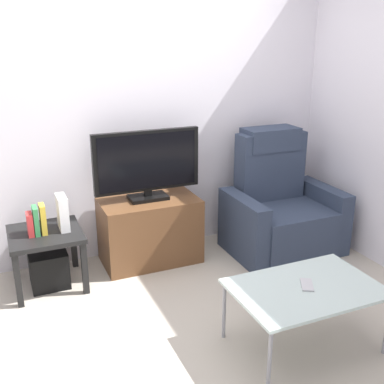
# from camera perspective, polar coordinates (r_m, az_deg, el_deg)

# --- Properties ---
(ground_plane) EXTENTS (6.40, 6.40, 0.00)m
(ground_plane) POSITION_cam_1_polar(r_m,az_deg,el_deg) (3.47, -1.65, -14.20)
(ground_plane) COLOR #B2A899
(wall_back) EXTENTS (6.40, 0.06, 2.60)m
(wall_back) POSITION_cam_1_polar(r_m,az_deg,el_deg) (4.03, -7.90, 10.20)
(wall_back) COLOR silver
(wall_back) RESTS_ON ground
(tv_stand) EXTENTS (0.82, 0.47, 0.56)m
(tv_stand) POSITION_cam_1_polar(r_m,az_deg,el_deg) (4.05, -5.14, -4.66)
(tv_stand) COLOR brown
(tv_stand) RESTS_ON ground
(television) EXTENTS (0.90, 0.20, 0.59)m
(television) POSITION_cam_1_polar(r_m,az_deg,el_deg) (3.88, -5.48, 3.46)
(television) COLOR black
(television) RESTS_ON tv_stand
(recliner_armchair) EXTENTS (0.98, 0.78, 1.08)m
(recliner_armchair) POSITION_cam_1_polar(r_m,az_deg,el_deg) (4.33, 10.64, -2.07)
(recliner_armchair) COLOR #2D384C
(recliner_armchair) RESTS_ON ground
(side_table) EXTENTS (0.54, 0.54, 0.45)m
(side_table) POSITION_cam_1_polar(r_m,az_deg,el_deg) (3.78, -17.36, -5.65)
(side_table) COLOR black
(side_table) RESTS_ON ground
(subwoofer_box) EXTENTS (0.29, 0.29, 0.29)m
(subwoofer_box) POSITION_cam_1_polar(r_m,az_deg,el_deg) (3.88, -17.02, -8.87)
(subwoofer_box) COLOR black
(subwoofer_box) RESTS_ON ground
(book_leftmost) EXTENTS (0.04, 0.12, 0.17)m
(book_leftmost) POSITION_cam_1_polar(r_m,az_deg,el_deg) (3.69, -19.10, -3.73)
(book_leftmost) COLOR red
(book_leftmost) RESTS_ON side_table
(book_middle) EXTENTS (0.04, 0.13, 0.22)m
(book_middle) POSITION_cam_1_polar(r_m,az_deg,el_deg) (3.69, -18.46, -3.33)
(book_middle) COLOR #388C4C
(book_middle) RESTS_ON side_table
(book_rightmost) EXTENTS (0.04, 0.12, 0.23)m
(book_rightmost) POSITION_cam_1_polar(r_m,az_deg,el_deg) (3.69, -17.68, -3.15)
(book_rightmost) COLOR gold
(book_rightmost) RESTS_ON side_table
(game_console) EXTENTS (0.07, 0.20, 0.27)m
(game_console) POSITION_cam_1_polar(r_m,az_deg,el_deg) (3.72, -15.47, -2.42)
(game_console) COLOR white
(game_console) RESTS_ON side_table
(coffee_table) EXTENTS (0.90, 0.60, 0.42)m
(coffee_table) POSITION_cam_1_polar(r_m,az_deg,el_deg) (3.01, 13.69, -11.58)
(coffee_table) COLOR #B2C6C1
(coffee_table) RESTS_ON ground
(cell_phone) EXTENTS (0.14, 0.16, 0.01)m
(cell_phone) POSITION_cam_1_polar(r_m,az_deg,el_deg) (3.01, 13.80, -10.90)
(cell_phone) COLOR #B7B7BC
(cell_phone) RESTS_ON coffee_table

